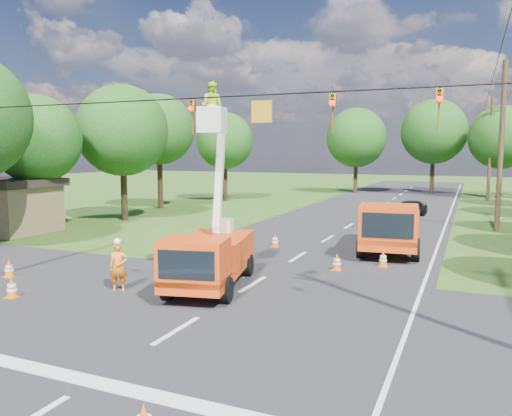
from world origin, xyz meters
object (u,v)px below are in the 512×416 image
at_px(ground_worker, 118,267).
at_px(tree_left_c, 36,139).
at_px(pole_right_far, 490,147).
at_px(pole_right_mid, 501,145).
at_px(tree_far_a, 356,138).
at_px(distant_car, 409,209).
at_px(traffic_cone_4, 12,288).
at_px(tree_left_e, 159,130).
at_px(shed, 7,205).
at_px(tree_far_b, 434,132).
at_px(traffic_cone_2, 337,262).
at_px(second_truck, 390,225).
at_px(traffic_cone_7, 387,235).
at_px(bucket_truck, 210,245).
at_px(traffic_cone_5, 9,268).
at_px(traffic_cone_3, 383,259).
at_px(tree_left_d, 122,131).
at_px(tree_far_c, 502,137).
at_px(traffic_cone_8, 275,240).
at_px(tree_left_f, 225,141).

height_order(ground_worker, tree_left_c, tree_left_c).
distance_m(ground_worker, pole_right_far, 41.58).
bearing_deg(pole_right_mid, tree_far_a, 120.41).
distance_m(distant_car, traffic_cone_4, 27.51).
distance_m(tree_left_c, tree_left_e, 13.05).
distance_m(shed, tree_far_b, 42.86).
relative_size(traffic_cone_2, tree_left_c, 0.09).
xyz_separation_m(second_truck, traffic_cone_2, (-1.35, -4.67, -0.92)).
distance_m(traffic_cone_7, tree_far_b, 32.08).
xyz_separation_m(bucket_truck, shed, (-16.78, 5.90, 0.10)).
relative_size(traffic_cone_5, tree_far_a, 0.07).
bearing_deg(traffic_cone_2, traffic_cone_3, 40.60).
distance_m(distant_car, shed, 26.53).
relative_size(traffic_cone_5, pole_right_mid, 0.07).
relative_size(shed, tree_left_d, 0.60).
bearing_deg(ground_worker, pole_right_far, 41.31).
distance_m(traffic_cone_4, tree_left_c, 15.38).
xyz_separation_m(traffic_cone_5, pole_right_mid, (17.39, 19.65, 4.75)).
relative_size(traffic_cone_3, tree_far_b, 0.07).
distance_m(traffic_cone_7, tree_far_a, 31.07).
height_order(tree_left_c, tree_far_b, tree_far_b).
xyz_separation_m(bucket_truck, pole_right_mid, (9.72, 17.90, 3.59)).
bearing_deg(tree_far_c, traffic_cone_3, -99.44).
bearing_deg(tree_far_c, traffic_cone_8, -109.40).
xyz_separation_m(distant_car, pole_right_mid, (5.57, -4.28, 4.48)).
distance_m(traffic_cone_2, tree_left_f, 29.62).
bearing_deg(tree_far_a, tree_left_e, -119.33).
height_order(pole_right_far, tree_left_d, pole_right_far).
distance_m(ground_worker, traffic_cone_4, 3.38).
relative_size(traffic_cone_2, tree_left_d, 0.08).
height_order(distant_car, pole_right_mid, pole_right_mid).
distance_m(tree_left_c, tree_left_d, 6.22).
bearing_deg(ground_worker, shed, 120.91).
xyz_separation_m(shed, tree_left_d, (3.00, 7.00, 4.50)).
bearing_deg(tree_left_e, traffic_cone_4, -66.44).
bearing_deg(tree_left_c, bucket_truck, -24.29).
bearing_deg(traffic_cone_8, pole_right_mid, 44.47).
xyz_separation_m(ground_worker, tree_left_d, (-11.07, 14.45, 5.28)).
xyz_separation_m(traffic_cone_4, tree_left_e, (-10.27, 23.55, 6.13)).
distance_m(traffic_cone_3, pole_right_mid, 14.00).
bearing_deg(traffic_cone_4, second_truck, 51.22).
distance_m(traffic_cone_2, pole_right_mid, 15.78).
bearing_deg(tree_left_c, ground_worker, -33.90).
relative_size(traffic_cone_7, tree_left_e, 0.08).
bearing_deg(shed, traffic_cone_4, -39.78).
height_order(pole_right_far, tree_left_c, pole_right_far).
distance_m(traffic_cone_3, traffic_cone_5, 14.66).
height_order(traffic_cone_2, traffic_cone_4, same).
xyz_separation_m(ground_worker, tree_far_a, (-1.07, 42.45, 5.34)).
relative_size(tree_left_d, tree_far_c, 1.01).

